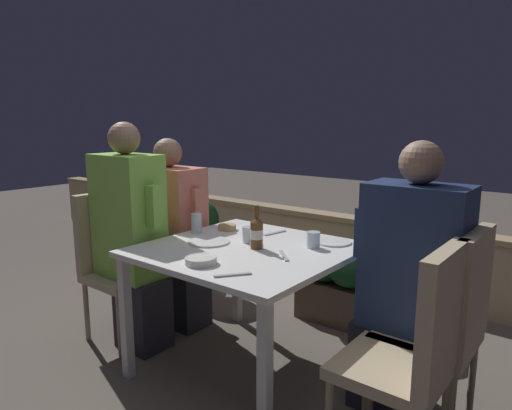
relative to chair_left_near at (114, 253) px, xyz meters
The scene contains 23 objects.
ground_plane 1.11m from the chair_left_near, 10.84° to the left, with size 16.00×16.00×0.00m, color #665B51.
parapet_wall 2.03m from the chair_left_near, 61.86° to the left, with size 9.00×0.18×0.59m.
dining_table 0.97m from the chair_left_near, 10.84° to the left, with size 1.03×1.01×0.71m.
planter_hedge 1.61m from the chair_left_near, 44.46° to the left, with size 0.74×0.47×0.58m.
chair_left_near is the anchor object (origin of this frame).
person_green_blouse 0.24m from the chair_left_near, ahead, with size 0.50×0.26×1.38m.
chair_left_far 0.37m from the chair_left_near, 96.80° to the left, with size 0.41×0.41×0.94m.
person_coral_top 0.41m from the chair_left_near, 66.95° to the left, with size 0.52×0.26×1.27m.
chair_right_near 1.94m from the chair_left_near, ahead, with size 0.41×0.41×0.94m.
chair_right_far 1.99m from the chair_left_near, ahead, with size 0.41×0.41×0.94m.
person_navy_jumper 1.80m from the chair_left_near, 11.03° to the left, with size 0.51×0.26×1.30m.
beer_bottle 1.06m from the chair_left_near, 11.08° to the left, with size 0.07×0.07×0.23m.
plate_0 1.39m from the chair_left_near, 23.45° to the left, with size 0.20×0.20×0.01m.
plate_1 0.75m from the chair_left_near, ahead, with size 0.23×0.23×0.01m.
bowl_0 0.75m from the chair_left_near, 34.40° to the left, with size 0.11×0.11×0.03m.
bowl_1 0.99m from the chair_left_near, 10.26° to the right, with size 0.15×0.15×0.04m.
glass_cup_0 0.61m from the chair_left_near, 24.96° to the left, with size 0.06×0.06×0.12m.
glass_cup_1 0.96m from the chair_left_near, 16.52° to the left, with size 0.07×0.07×0.09m.
glass_cup_2 1.31m from the chair_left_near, 17.81° to the left, with size 0.07×0.07×0.09m.
fork_0 1.05m from the chair_left_near, 30.31° to the left, with size 0.05×0.17×0.01m.
fork_1 1.22m from the chair_left_near, ahead, with size 0.12×0.15×0.01m.
fork_2 1.22m from the chair_left_near, ahead, with size 0.14×0.13×0.01m.
potted_plant 0.96m from the chair_left_near, 103.41° to the left, with size 0.40×0.40×0.76m.
Camera 1 is at (1.50, -1.82, 1.38)m, focal length 32.00 mm.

